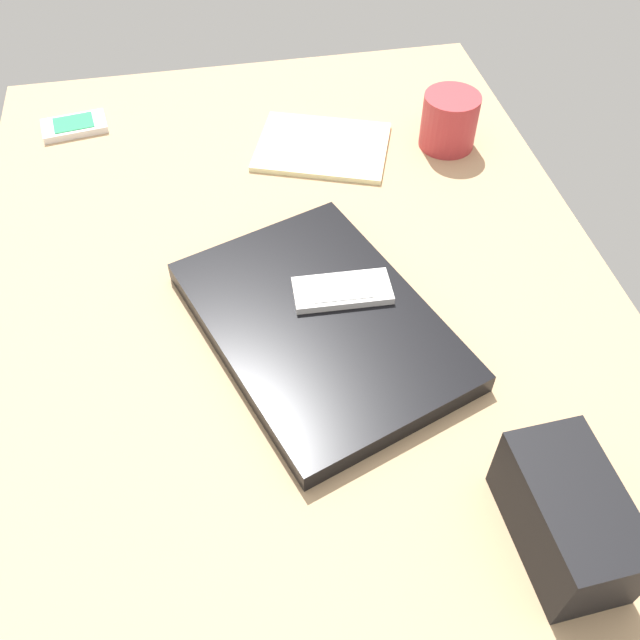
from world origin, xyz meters
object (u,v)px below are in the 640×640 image
at_px(laptop_closed, 320,324).
at_px(desk_organizer, 567,517).
at_px(cell_phone_on_desk, 74,126).
at_px(coffee_mug, 449,120).
at_px(notepad, 322,147).
at_px(cell_phone_on_laptop, 343,292).

distance_m(laptop_closed, desk_organizer, 0.33).
bearing_deg(desk_organizer, cell_phone_on_desk, 28.62).
relative_size(coffee_mug, notepad, 0.59).
relative_size(cell_phone_on_desk, coffee_mug, 0.92).
xyz_separation_m(coffee_mug, notepad, (0.02, 0.19, -0.04)).
bearing_deg(laptop_closed, coffee_mug, -57.62).
xyz_separation_m(cell_phone_on_laptop, notepad, (0.33, -0.04, -0.03)).
relative_size(desk_organizer, notepad, 0.74).
height_order(laptop_closed, desk_organizer, desk_organizer).
bearing_deg(coffee_mug, cell_phone_on_laptop, 143.36).
bearing_deg(desk_organizer, cell_phone_on_laptop, 20.37).
relative_size(cell_phone_on_laptop, cell_phone_on_desk, 1.12).
distance_m(cell_phone_on_desk, notepad, 0.39).
bearing_deg(laptop_closed, desk_organizer, -169.55).
relative_size(cell_phone_on_laptop, desk_organizer, 0.82).
height_order(coffee_mug, notepad, coffee_mug).
distance_m(cell_phone_on_laptop, notepad, 0.33).
xyz_separation_m(cell_phone_on_desk, coffee_mug, (-0.15, -0.56, 0.04)).
relative_size(laptop_closed, desk_organizer, 2.37).
bearing_deg(cell_phone_on_desk, cell_phone_on_laptop, -143.60).
bearing_deg(coffee_mug, cell_phone_on_desk, 75.30).
xyz_separation_m(desk_organizer, notepad, (0.64, 0.10, -0.04)).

